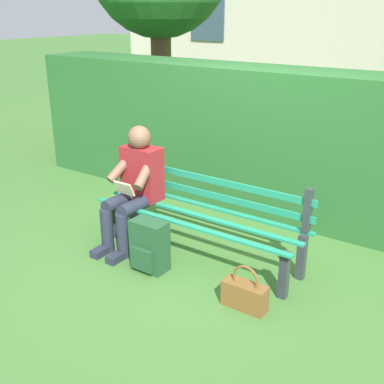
{
  "coord_description": "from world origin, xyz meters",
  "views": [
    {
      "loc": [
        -2.18,
        3.26,
        2.17
      ],
      "look_at": [
        0.0,
        0.1,
        0.68
      ],
      "focal_mm": 44.32,
      "sensor_mm": 36.0,
      "label": 1
    }
  ],
  "objects_px": {
    "park_bench": "(203,213)",
    "handbag": "(245,294)",
    "person_seated": "(134,184)",
    "backpack": "(149,246)"
  },
  "relations": [
    {
      "from": "person_seated",
      "to": "backpack",
      "type": "distance_m",
      "value": 0.67
    },
    {
      "from": "park_bench",
      "to": "handbag",
      "type": "xyz_separation_m",
      "value": [
        -0.75,
        0.55,
        -0.29
      ]
    },
    {
      "from": "backpack",
      "to": "handbag",
      "type": "relative_size",
      "value": 1.25
    },
    {
      "from": "park_bench",
      "to": "backpack",
      "type": "relative_size",
      "value": 4.42
    },
    {
      "from": "park_bench",
      "to": "backpack",
      "type": "distance_m",
      "value": 0.58
    },
    {
      "from": "person_seated",
      "to": "handbag",
      "type": "distance_m",
      "value": 1.55
    },
    {
      "from": "person_seated",
      "to": "handbag",
      "type": "height_order",
      "value": "person_seated"
    },
    {
      "from": "backpack",
      "to": "park_bench",
      "type": "bearing_deg",
      "value": -113.98
    },
    {
      "from": "park_bench",
      "to": "handbag",
      "type": "relative_size",
      "value": 5.51
    },
    {
      "from": "park_bench",
      "to": "person_seated",
      "type": "distance_m",
      "value": 0.72
    }
  ]
}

